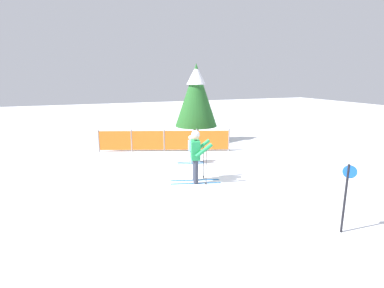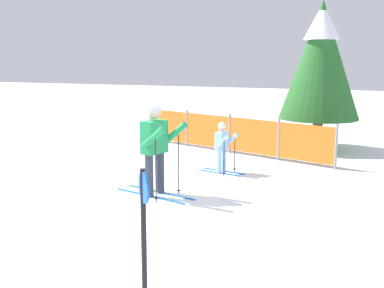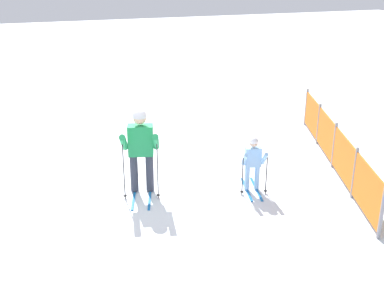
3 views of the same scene
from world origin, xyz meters
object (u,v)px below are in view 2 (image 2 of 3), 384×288
(conifer_far, at_px, (321,58))
(trail_marker, at_px, (144,235))
(skier_adult, at_px, (155,140))
(skier_child, at_px, (222,143))
(safety_fence, at_px, (230,133))

(conifer_far, relative_size, trail_marker, 2.55)
(skier_adult, relative_size, skier_child, 1.53)
(skier_child, xyz_separation_m, conifer_far, (1.64, 3.53, 1.80))
(skier_child, height_order, trail_marker, trail_marker)
(safety_fence, bearing_deg, trail_marker, -79.11)
(trail_marker, bearing_deg, skier_adult, 113.41)
(skier_child, distance_m, trail_marker, 6.29)
(conifer_far, bearing_deg, skier_adult, -112.09)
(skier_child, relative_size, safety_fence, 0.20)
(conifer_far, distance_m, trail_marker, 9.84)
(conifer_far, bearing_deg, skier_child, -114.93)
(skier_adult, bearing_deg, skier_child, 89.47)
(skier_adult, height_order, safety_fence, skier_adult)
(conifer_far, height_order, trail_marker, conifer_far)
(conifer_far, bearing_deg, safety_fence, -147.31)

